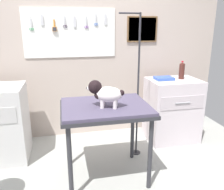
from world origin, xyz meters
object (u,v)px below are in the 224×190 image
(grooming_arm, at_px, (137,93))
(cabinet_right, at_px, (172,110))
(grooming_table, at_px, (105,113))
(dog, at_px, (105,93))
(soda_bottle, at_px, (182,71))

(grooming_arm, height_order, cabinet_right, grooming_arm)
(grooming_table, relative_size, dog, 2.48)
(grooming_arm, relative_size, dog, 4.79)
(grooming_table, bearing_deg, dog, -104.68)
(grooming_arm, bearing_deg, cabinet_right, 25.23)
(dog, distance_m, cabinet_right, 1.40)
(grooming_arm, bearing_deg, soda_bottle, 23.69)
(grooming_arm, height_order, dog, grooming_arm)
(grooming_table, distance_m, grooming_arm, 0.59)
(dog, relative_size, soda_bottle, 1.45)
(cabinet_right, bearing_deg, dog, -146.41)
(grooming_arm, bearing_deg, dog, -137.41)
(grooming_table, distance_m, dog, 0.23)
(grooming_table, xyz_separation_m, cabinet_right, (1.07, 0.66, -0.29))
(grooming_table, height_order, cabinet_right, cabinet_right)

